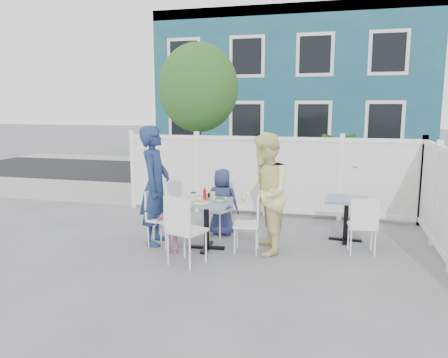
% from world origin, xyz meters
% --- Properties ---
extents(ground, '(80.00, 80.00, 0.00)m').
position_xyz_m(ground, '(0.00, 0.00, 0.00)').
color(ground, slate).
extents(near_sidewalk, '(24.00, 2.60, 0.01)m').
position_xyz_m(near_sidewalk, '(0.00, 3.80, 0.01)').
color(near_sidewalk, gray).
rests_on(near_sidewalk, ground).
extents(street, '(24.00, 5.00, 0.01)m').
position_xyz_m(street, '(0.00, 7.50, 0.00)').
color(street, black).
rests_on(street, ground).
extents(far_sidewalk, '(24.00, 1.60, 0.01)m').
position_xyz_m(far_sidewalk, '(0.00, 10.60, 0.01)').
color(far_sidewalk, gray).
rests_on(far_sidewalk, ground).
extents(building, '(11.00, 6.00, 6.00)m').
position_xyz_m(building, '(-0.50, 14.00, 3.00)').
color(building, navy).
rests_on(building, ground).
extents(fence_back, '(5.86, 0.08, 1.60)m').
position_xyz_m(fence_back, '(0.10, 2.40, 0.78)').
color(fence_back, white).
rests_on(fence_back, ground).
extents(fence_right, '(0.08, 3.66, 1.60)m').
position_xyz_m(fence_right, '(3.00, 0.60, 0.78)').
color(fence_right, white).
rests_on(fence_right, ground).
extents(tree, '(1.80, 1.62, 3.59)m').
position_xyz_m(tree, '(-1.60, 3.30, 2.59)').
color(tree, '#382316').
rests_on(tree, ground).
extents(utility_cabinet, '(0.72, 0.54, 1.26)m').
position_xyz_m(utility_cabinet, '(-2.57, 4.00, 0.63)').
color(utility_cabinet, yellow).
rests_on(utility_cabinet, ground).
extents(potted_shrub_a, '(1.10, 1.10, 1.58)m').
position_xyz_m(potted_shrub_a, '(-0.38, 3.10, 0.79)').
color(potted_shrub_a, '#254C1A').
rests_on(potted_shrub_a, ground).
extents(potted_shrub_b, '(1.64, 1.49, 1.61)m').
position_xyz_m(potted_shrub_b, '(1.61, 3.00, 0.80)').
color(potted_shrub_b, '#254C1A').
rests_on(potted_shrub_b, ground).
extents(main_table, '(0.76, 0.76, 0.76)m').
position_xyz_m(main_table, '(-0.44, 0.09, 0.59)').
color(main_table, '#496585').
rests_on(main_table, ground).
extents(spare_table, '(0.69, 0.69, 0.71)m').
position_xyz_m(spare_table, '(1.65, 1.07, 0.55)').
color(spare_table, '#496585').
rests_on(spare_table, ground).
extents(chair_left, '(0.46, 0.47, 0.89)m').
position_xyz_m(chair_left, '(-1.23, 0.07, 0.52)').
color(chair_left, white).
rests_on(chair_left, ground).
extents(chair_right, '(0.42, 0.44, 0.87)m').
position_xyz_m(chair_right, '(0.26, 0.12, 0.51)').
color(chair_right, white).
rests_on(chair_right, ground).
extents(chair_back, '(0.53, 0.52, 0.91)m').
position_xyz_m(chair_back, '(-0.46, 0.93, 0.53)').
color(chair_back, white).
rests_on(chair_back, ground).
extents(chair_near, '(0.57, 0.56, 0.99)m').
position_xyz_m(chair_near, '(-0.54, -0.69, 0.58)').
color(chair_near, white).
rests_on(chair_near, ground).
extents(chair_spare, '(0.43, 0.42, 0.88)m').
position_xyz_m(chair_spare, '(1.88, 0.40, 0.51)').
color(chair_spare, white).
rests_on(chair_spare, ground).
extents(man, '(0.53, 0.74, 1.90)m').
position_xyz_m(man, '(-1.31, 0.15, 0.95)').
color(man, navy).
rests_on(man, ground).
extents(woman, '(0.93, 1.05, 1.81)m').
position_xyz_m(woman, '(0.45, 0.15, 0.91)').
color(woman, '#E8E543').
rests_on(woman, ground).
extents(boy, '(0.56, 0.37, 1.15)m').
position_xyz_m(boy, '(-0.40, 0.88, 0.58)').
color(boy, navy).
rests_on(boy, ground).
extents(toddler, '(0.51, 0.27, 0.83)m').
position_xyz_m(toddler, '(-0.91, -0.21, 0.42)').
color(toddler, pink).
rests_on(toddler, ground).
extents(plate_main, '(0.22, 0.22, 0.01)m').
position_xyz_m(plate_main, '(-0.48, -0.04, 0.77)').
color(plate_main, white).
rests_on(plate_main, main_table).
extents(plate_side, '(0.22, 0.22, 0.01)m').
position_xyz_m(plate_side, '(-0.64, 0.17, 0.77)').
color(plate_side, white).
rests_on(plate_side, main_table).
extents(salad_bowl, '(0.21, 0.21, 0.05)m').
position_xyz_m(salad_bowl, '(-0.23, 0.09, 0.79)').
color(salad_bowl, white).
rests_on(salad_bowl, main_table).
extents(coffee_cup_a, '(0.08, 0.08, 0.12)m').
position_xyz_m(coffee_cup_a, '(-0.64, 0.06, 0.82)').
color(coffee_cup_a, beige).
rests_on(coffee_cup_a, main_table).
extents(coffee_cup_b, '(0.08, 0.08, 0.11)m').
position_xyz_m(coffee_cup_b, '(-0.41, 0.33, 0.82)').
color(coffee_cup_b, beige).
rests_on(coffee_cup_b, main_table).
extents(ketchup_bottle, '(0.05, 0.05, 0.17)m').
position_xyz_m(ketchup_bottle, '(-0.48, 0.14, 0.84)').
color(ketchup_bottle, red).
rests_on(ketchup_bottle, main_table).
extents(salt_shaker, '(0.03, 0.03, 0.07)m').
position_xyz_m(salt_shaker, '(-0.51, 0.34, 0.80)').
color(salt_shaker, white).
rests_on(salt_shaker, main_table).
extents(pepper_shaker, '(0.03, 0.03, 0.07)m').
position_xyz_m(pepper_shaker, '(-0.48, 0.34, 0.80)').
color(pepper_shaker, black).
rests_on(pepper_shaker, main_table).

